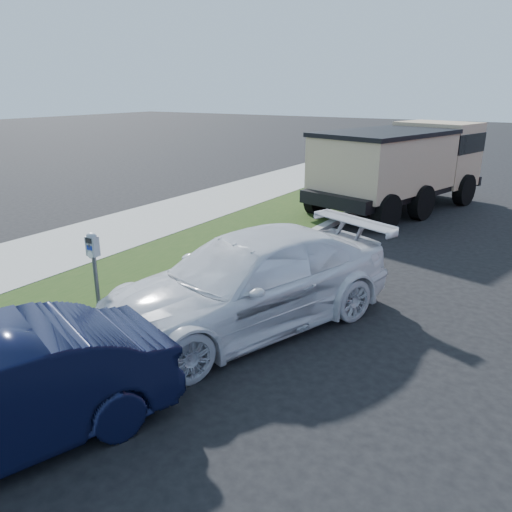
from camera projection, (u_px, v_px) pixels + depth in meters
The scene contains 5 objects.
ground at pixel (300, 353), 7.44m from camera, with size 120.00×120.00×0.00m, color black.
streetside at pixel (130, 252), 11.84m from camera, with size 6.12×50.00×0.15m.
parking_meter at pixel (94, 257), 7.94m from camera, with size 0.21×0.15×1.47m.
white_wagon at pixel (253, 281), 8.16m from camera, with size 2.13×5.24×1.52m, color white.
dump_truck at pixel (404, 162), 15.97m from camera, with size 4.13×7.21×2.67m.
Camera 1 is at (2.96, -5.92, 3.76)m, focal length 35.00 mm.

